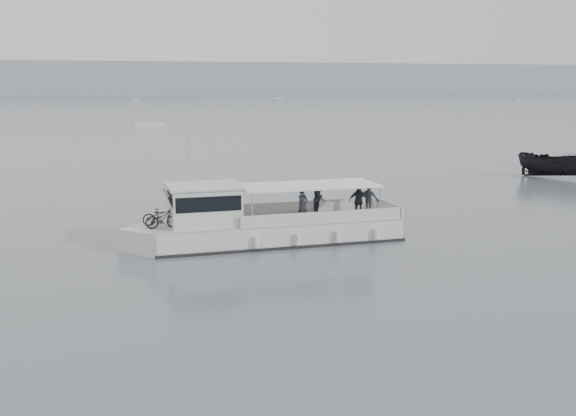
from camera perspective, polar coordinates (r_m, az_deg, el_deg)
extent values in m
plane|color=#565F65|center=(31.97, -5.77, -2.36)|extent=(1400.00, 1400.00, 0.00)
cube|color=#939EA8|center=(590.95, -13.10, 11.09)|extent=(1400.00, 90.00, 28.00)
cube|color=silver|center=(30.27, -0.92, -2.22)|extent=(11.64, 3.68, 1.25)
cube|color=silver|center=(29.31, -11.83, -2.88)|extent=(3.11, 3.11, 1.25)
cube|color=beige|center=(30.13, -0.93, -1.06)|extent=(11.64, 3.68, 0.06)
cube|color=black|center=(30.35, -0.92, -2.92)|extent=(11.84, 3.81, 0.17)
cube|color=silver|center=(31.95, 1.35, 0.14)|extent=(7.66, 0.51, 0.57)
cube|color=silver|center=(29.20, 3.11, -0.88)|extent=(7.66, 0.51, 0.57)
cube|color=silver|center=(32.03, 8.95, 0.04)|extent=(0.26, 3.07, 0.57)
cube|color=silver|center=(29.26, -7.45, 0.21)|extent=(3.20, 2.75, 1.72)
cube|color=black|center=(29.05, -10.35, 0.34)|extent=(0.67, 2.42, 1.11)
cube|color=black|center=(29.21, -7.47, 0.77)|extent=(3.01, 2.78, 0.67)
cube|color=silver|center=(29.11, -7.50, 1.97)|extent=(3.40, 2.95, 0.10)
cube|color=white|center=(30.29, 1.86, 2.03)|extent=(6.66, 3.22, 0.08)
cylinder|color=silver|center=(28.33, -3.20, -0.20)|extent=(0.06, 0.06, 1.58)
cylinder|color=silver|center=(30.91, -4.33, 0.70)|extent=(0.06, 0.06, 1.58)
cylinder|color=silver|center=(30.29, 8.17, 0.42)|extent=(0.06, 0.06, 1.58)
cylinder|color=silver|center=(32.71, 6.23, 1.22)|extent=(0.06, 0.06, 1.58)
cylinder|color=silver|center=(29.71, -8.91, 4.54)|extent=(0.03, 0.03, 2.49)
cylinder|color=silver|center=(28.37, -6.57, 3.92)|extent=(0.03, 0.03, 2.11)
cylinder|color=silver|center=(28.32, -2.82, -3.03)|extent=(0.24, 0.24, 0.48)
cylinder|color=silver|center=(28.81, 0.89, -2.78)|extent=(0.24, 0.24, 0.48)
cylinder|color=silver|center=(29.42, 4.46, -2.53)|extent=(0.24, 0.24, 0.48)
cylinder|color=silver|center=(30.14, 7.87, -2.28)|extent=(0.24, 0.24, 0.48)
imported|color=black|center=(29.49, -11.23, -0.67)|extent=(1.67, 0.66, 0.86)
imported|color=black|center=(28.73, -11.09, -0.92)|extent=(1.54, 0.51, 0.91)
imported|color=#23262F|center=(29.43, 1.31, 0.25)|extent=(0.70, 0.64, 1.61)
imported|color=#23262F|center=(31.28, 2.81, 0.86)|extent=(0.94, 0.99, 1.61)
imported|color=#23262F|center=(30.68, 6.27, 0.62)|extent=(0.97, 0.47, 1.61)
imported|color=#23262F|center=(31.92, 7.20, 0.99)|extent=(1.20, 1.06, 1.61)
imported|color=black|center=(55.97, 22.56, 3.61)|extent=(5.55, 5.30, 2.16)
cube|color=silver|center=(120.73, -12.26, 7.19)|extent=(5.88, 2.74, 0.75)
cube|color=silver|center=(120.71, -12.26, 7.34)|extent=(2.22, 1.90, 0.45)
cylinder|color=silver|center=(120.59, -12.32, 8.80)|extent=(0.08, 0.08, 6.22)
cube|color=silver|center=(350.46, 19.63, 8.97)|extent=(4.71, 8.29, 0.75)
cube|color=silver|center=(350.45, 19.63, 9.02)|extent=(2.92, 3.29, 0.45)
cylinder|color=silver|center=(350.40, 19.68, 9.72)|extent=(0.08, 0.08, 8.68)
cube|color=silver|center=(346.91, -13.66, 9.27)|extent=(5.88, 6.07, 0.75)
cube|color=silver|center=(346.91, -13.66, 9.32)|extent=(2.84, 2.86, 0.45)
cylinder|color=silver|center=(346.86, -13.68, 9.90)|extent=(0.08, 0.08, 7.05)
cube|color=silver|center=(417.94, -0.86, 9.76)|extent=(5.44, 2.34, 0.75)
cube|color=silver|center=(417.93, -0.86, 9.80)|extent=(2.01, 1.70, 0.45)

